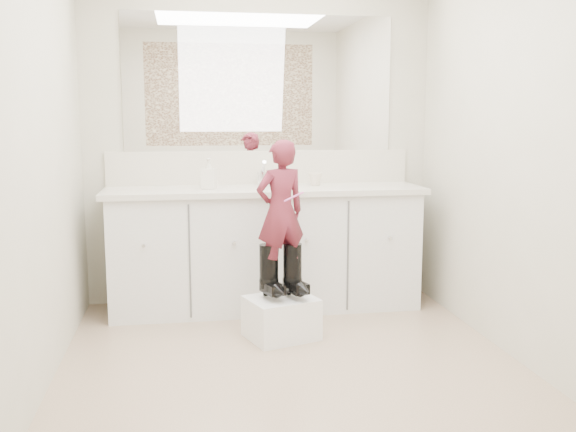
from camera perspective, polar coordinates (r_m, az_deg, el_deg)
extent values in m
plane|color=#91795F|center=(3.66, 0.54, -13.57)|extent=(3.00, 3.00, 0.00)
plane|color=#BDB9A2|center=(4.87, -2.50, 6.53)|extent=(2.60, 0.00, 2.60)
plane|color=#BDB9A2|center=(1.93, 8.28, 2.98)|extent=(2.60, 0.00, 2.60)
plane|color=#BDB9A2|center=(3.41, -21.55, 4.96)|extent=(0.00, 3.00, 3.00)
plane|color=#BDB9A2|center=(3.83, 20.17, 5.39)|extent=(0.00, 3.00, 3.00)
cube|color=silver|center=(4.70, -2.03, -3.09)|extent=(2.20, 0.55, 0.85)
cube|color=beige|center=(4.61, -2.04, 2.29)|extent=(2.28, 0.58, 0.04)
cube|color=beige|center=(4.87, -2.47, 4.35)|extent=(2.28, 0.03, 0.25)
cube|color=white|center=(4.86, -2.52, 11.72)|extent=(2.00, 0.02, 1.00)
cube|color=#472819|center=(1.95, 8.49, 16.29)|extent=(2.00, 0.01, 1.20)
cylinder|color=silver|center=(4.76, -2.30, 3.35)|extent=(0.08, 0.08, 0.10)
imported|color=beige|center=(4.75, 2.44, 3.30)|extent=(0.10, 0.10, 0.10)
imported|color=silver|center=(4.56, -7.06, 3.77)|extent=(0.12, 0.12, 0.22)
cube|color=white|center=(4.12, -0.61, -9.04)|extent=(0.50, 0.45, 0.26)
imported|color=#A33242|center=(3.98, -0.67, 0.37)|extent=(0.38, 0.31, 0.89)
cylinder|color=#DB55A9|center=(3.90, 0.52, 1.73)|extent=(0.13, 0.05, 0.06)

